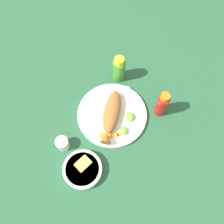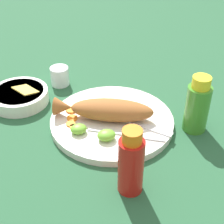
{
  "view_description": "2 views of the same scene",
  "coord_description": "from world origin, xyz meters",
  "px_view_note": "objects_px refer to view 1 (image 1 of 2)",
  "views": [
    {
      "loc": [
        -0.44,
        0.07,
        1.04
      ],
      "look_at": [
        0.0,
        0.0,
        0.04
      ],
      "focal_mm": 40.0,
      "sensor_mm": 36.0,
      "label": 1
    },
    {
      "loc": [
        -0.17,
        -0.67,
        0.54
      ],
      "look_at": [
        0.0,
        0.0,
        0.04
      ],
      "focal_mm": 55.0,
      "sensor_mm": 36.0,
      "label": 2
    }
  ],
  "objects_px": {
    "fork_far": "(128,105)",
    "salt_cup": "(63,144)",
    "guacamole_bowl": "(83,169)",
    "fork_near": "(120,99)",
    "fried_fish": "(111,114)",
    "hot_sauce_bottle_red": "(162,105)",
    "main_plate": "(112,115)",
    "hot_sauce_bottle_green": "(119,69)"
  },
  "relations": [
    {
      "from": "fork_near",
      "to": "hot_sauce_bottle_green",
      "type": "height_order",
      "value": "hot_sauce_bottle_green"
    },
    {
      "from": "fork_near",
      "to": "fried_fish",
      "type": "bearing_deg",
      "value": -170.28
    },
    {
      "from": "salt_cup",
      "to": "hot_sauce_bottle_red",
      "type": "bearing_deg",
      "value": -78.74
    },
    {
      "from": "main_plate",
      "to": "hot_sauce_bottle_red",
      "type": "bearing_deg",
      "value": -94.07
    },
    {
      "from": "hot_sauce_bottle_green",
      "to": "fried_fish",
      "type": "bearing_deg",
      "value": 161.33
    },
    {
      "from": "fork_far",
      "to": "hot_sauce_bottle_green",
      "type": "relative_size",
      "value": 1.17
    },
    {
      "from": "hot_sauce_bottle_red",
      "to": "guacamole_bowl",
      "type": "distance_m",
      "value": 0.43
    },
    {
      "from": "main_plate",
      "to": "hot_sauce_bottle_red",
      "type": "height_order",
      "value": "hot_sauce_bottle_red"
    },
    {
      "from": "main_plate",
      "to": "fork_near",
      "type": "height_order",
      "value": "fork_near"
    },
    {
      "from": "hot_sauce_bottle_red",
      "to": "guacamole_bowl",
      "type": "xyz_separation_m",
      "value": [
        -0.21,
        0.38,
        -0.05
      ]
    },
    {
      "from": "fried_fish",
      "to": "hot_sauce_bottle_red",
      "type": "height_order",
      "value": "hot_sauce_bottle_red"
    },
    {
      "from": "hot_sauce_bottle_red",
      "to": "salt_cup",
      "type": "relative_size",
      "value": 2.73
    },
    {
      "from": "main_plate",
      "to": "salt_cup",
      "type": "relative_size",
      "value": 5.6
    },
    {
      "from": "hot_sauce_bottle_red",
      "to": "fork_far",
      "type": "bearing_deg",
      "value": 72.63
    },
    {
      "from": "hot_sauce_bottle_green",
      "to": "guacamole_bowl",
      "type": "xyz_separation_m",
      "value": [
        -0.42,
        0.23,
        -0.05
      ]
    },
    {
      "from": "fried_fish",
      "to": "fork_near",
      "type": "xyz_separation_m",
      "value": [
        0.08,
        -0.05,
        -0.02
      ]
    },
    {
      "from": "hot_sauce_bottle_green",
      "to": "salt_cup",
      "type": "height_order",
      "value": "hot_sauce_bottle_green"
    },
    {
      "from": "main_plate",
      "to": "fork_far",
      "type": "relative_size",
      "value": 1.81
    },
    {
      "from": "fork_far",
      "to": "hot_sauce_bottle_green",
      "type": "height_order",
      "value": "hot_sauce_bottle_green"
    },
    {
      "from": "hot_sauce_bottle_green",
      "to": "guacamole_bowl",
      "type": "distance_m",
      "value": 0.48
    },
    {
      "from": "guacamole_bowl",
      "to": "fork_near",
      "type": "bearing_deg",
      "value": -35.49
    },
    {
      "from": "hot_sauce_bottle_red",
      "to": "hot_sauce_bottle_green",
      "type": "distance_m",
      "value": 0.26
    },
    {
      "from": "salt_cup",
      "to": "fried_fish",
      "type": "bearing_deg",
      "value": -67.92
    },
    {
      "from": "fork_far",
      "to": "hot_sauce_bottle_green",
      "type": "xyz_separation_m",
      "value": [
        0.17,
        0.01,
        0.05
      ]
    },
    {
      "from": "guacamole_bowl",
      "to": "fork_far",
      "type": "bearing_deg",
      "value": -42.98
    },
    {
      "from": "hot_sauce_bottle_red",
      "to": "main_plate",
      "type": "bearing_deg",
      "value": 85.93
    },
    {
      "from": "fried_fish",
      "to": "salt_cup",
      "type": "xyz_separation_m",
      "value": [
        -0.09,
        0.22,
        -0.02
      ]
    },
    {
      "from": "fried_fish",
      "to": "fork_far",
      "type": "bearing_deg",
      "value": -42.43
    },
    {
      "from": "hot_sauce_bottle_red",
      "to": "salt_cup",
      "type": "distance_m",
      "value": 0.46
    },
    {
      "from": "hot_sauce_bottle_red",
      "to": "salt_cup",
      "type": "xyz_separation_m",
      "value": [
        -0.09,
        0.45,
        -0.05
      ]
    },
    {
      "from": "fried_fish",
      "to": "salt_cup",
      "type": "distance_m",
      "value": 0.24
    },
    {
      "from": "fork_far",
      "to": "guacamole_bowl",
      "type": "relative_size",
      "value": 1.09
    },
    {
      "from": "main_plate",
      "to": "hot_sauce_bottle_red",
      "type": "relative_size",
      "value": 2.05
    },
    {
      "from": "main_plate",
      "to": "hot_sauce_bottle_green",
      "type": "bearing_deg",
      "value": -18.55
    },
    {
      "from": "main_plate",
      "to": "fork_near",
      "type": "distance_m",
      "value": 0.08
    },
    {
      "from": "fork_far",
      "to": "salt_cup",
      "type": "relative_size",
      "value": 3.1
    },
    {
      "from": "main_plate",
      "to": "guacamole_bowl",
      "type": "height_order",
      "value": "guacamole_bowl"
    },
    {
      "from": "guacamole_bowl",
      "to": "salt_cup",
      "type": "bearing_deg",
      "value": 30.17
    },
    {
      "from": "guacamole_bowl",
      "to": "main_plate",
      "type": "bearing_deg",
      "value": -35.35
    },
    {
      "from": "fork_far",
      "to": "hot_sauce_bottle_red",
      "type": "height_order",
      "value": "hot_sauce_bottle_red"
    },
    {
      "from": "fork_far",
      "to": "salt_cup",
      "type": "bearing_deg",
      "value": 139.1
    },
    {
      "from": "main_plate",
      "to": "guacamole_bowl",
      "type": "bearing_deg",
      "value": 144.65
    }
  ]
}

